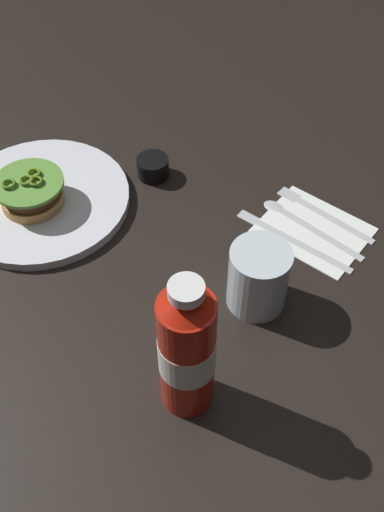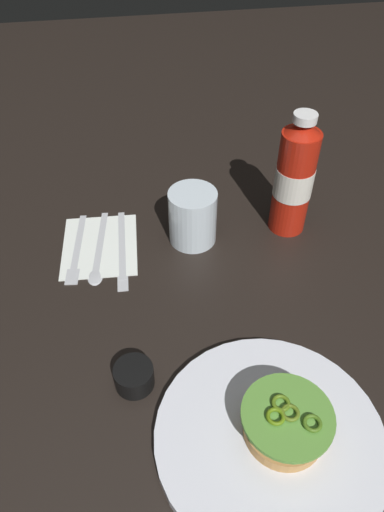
# 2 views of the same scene
# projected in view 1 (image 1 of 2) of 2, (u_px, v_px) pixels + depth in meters

# --- Properties ---
(ground_plane) EXTENTS (3.00, 3.00, 0.00)m
(ground_plane) POSITION_uv_depth(u_px,v_px,m) (131.00, 206.00, 1.00)
(ground_plane) COLOR black
(dinner_plate) EXTENTS (0.29, 0.29, 0.02)m
(dinner_plate) POSITION_uv_depth(u_px,v_px,m) (41.00, 200.00, 1.00)
(dinner_plate) COLOR white
(dinner_plate) RESTS_ON ground_plane
(burger_sandwich) EXTENTS (0.11, 0.11, 0.05)m
(burger_sandwich) POSITION_uv_depth(u_px,v_px,m) (31.00, 192.00, 0.96)
(burger_sandwich) COLOR tan
(burger_sandwich) RESTS_ON dinner_plate
(ketchup_bottle) EXTENTS (0.07, 0.07, 0.23)m
(ketchup_bottle) POSITION_uv_depth(u_px,v_px,m) (187.00, 351.00, 0.70)
(ketchup_bottle) COLOR #B71D0E
(ketchup_bottle) RESTS_ON ground_plane
(water_glass) EXTENTS (0.09, 0.09, 0.10)m
(water_glass) POSITION_uv_depth(u_px,v_px,m) (258.00, 278.00, 0.84)
(water_glass) COLOR silver
(water_glass) RESTS_ON ground_plane
(condiment_cup) EXTENTS (0.06, 0.06, 0.03)m
(condiment_cup) POSITION_uv_depth(u_px,v_px,m) (153.00, 167.00, 1.03)
(condiment_cup) COLOR black
(condiment_cup) RESTS_ON ground_plane
(napkin) EXTENTS (0.17, 0.14, 0.00)m
(napkin) POSITION_uv_depth(u_px,v_px,m) (314.00, 230.00, 0.96)
(napkin) COLOR white
(napkin) RESTS_ON ground_plane
(fork_utensil) EXTENTS (0.18, 0.04, 0.00)m
(fork_utensil) POSITION_uv_depth(u_px,v_px,m) (317.00, 209.00, 0.99)
(fork_utensil) COLOR silver
(fork_utensil) RESTS_ON napkin
(spoon_utensil) EXTENTS (0.19, 0.04, 0.00)m
(spoon_utensil) POSITION_uv_depth(u_px,v_px,m) (299.00, 219.00, 0.97)
(spoon_utensil) COLOR silver
(spoon_utensil) RESTS_ON napkin
(butter_knife) EXTENTS (0.21, 0.02, 0.00)m
(butter_knife) POSITION_uv_depth(u_px,v_px,m) (286.00, 236.00, 0.95)
(butter_knife) COLOR silver
(butter_knife) RESTS_ON napkin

